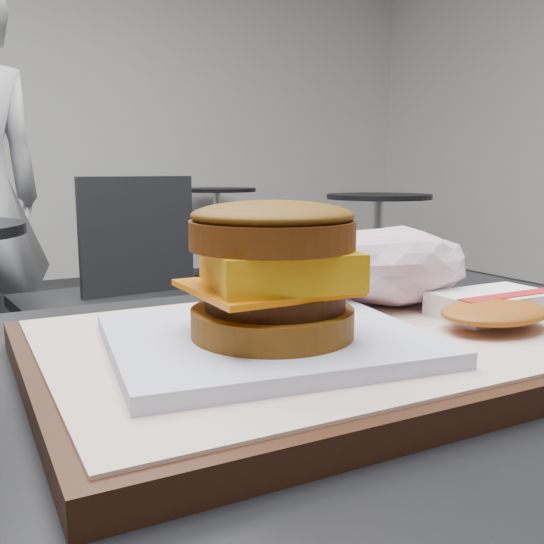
% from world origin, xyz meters
% --- Properties ---
extents(serving_tray, '(0.38, 0.28, 0.02)m').
position_xyz_m(serving_tray, '(0.03, 0.05, 0.78)').
color(serving_tray, black).
rests_on(serving_tray, customer_table).
extents(breakfast_sandwich, '(0.21, 0.19, 0.09)m').
position_xyz_m(breakfast_sandwich, '(-0.02, 0.03, 0.83)').
color(breakfast_sandwich, white).
rests_on(breakfast_sandwich, serving_tray).
extents(hash_brown, '(0.12, 0.09, 0.02)m').
position_xyz_m(hash_brown, '(0.16, 0.01, 0.80)').
color(hash_brown, white).
rests_on(hash_brown, serving_tray).
extents(crumpled_wrapper, '(0.14, 0.11, 0.06)m').
position_xyz_m(crumpled_wrapper, '(0.13, 0.10, 0.82)').
color(crumpled_wrapper, white).
rests_on(crumpled_wrapper, serving_tray).
extents(neighbor_chair, '(0.62, 0.46, 0.88)m').
position_xyz_m(neighbor_chair, '(0.24, 1.74, 0.51)').
color(neighbor_chair, '#95969A').
rests_on(neighbor_chair, ground).
extents(bg_table_near, '(0.66, 0.66, 0.75)m').
position_xyz_m(bg_table_near, '(2.20, 2.80, 0.56)').
color(bg_table_near, black).
rests_on(bg_table_near, ground).
extents(bg_table_far, '(0.66, 0.66, 0.75)m').
position_xyz_m(bg_table_far, '(1.80, 4.50, 0.56)').
color(bg_table_far, black).
rests_on(bg_table_far, ground).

